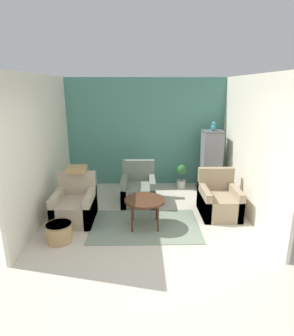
% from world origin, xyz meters
% --- Properties ---
extents(ground_plane, '(20.00, 20.00, 0.00)m').
position_xyz_m(ground_plane, '(0.00, 0.00, 0.00)').
color(ground_plane, beige).
rests_on(ground_plane, ground).
extents(wall_back_accent, '(4.06, 0.06, 2.70)m').
position_xyz_m(wall_back_accent, '(0.00, 3.62, 1.35)').
color(wall_back_accent, '#4C897A').
rests_on(wall_back_accent, ground_plane).
extents(wall_left, '(0.06, 3.59, 2.70)m').
position_xyz_m(wall_left, '(-2.00, 1.79, 1.35)').
color(wall_left, silver).
rests_on(wall_left, ground_plane).
extents(wall_right, '(0.06, 3.59, 2.70)m').
position_xyz_m(wall_right, '(2.00, 1.79, 1.35)').
color(wall_right, silver).
rests_on(wall_right, ground_plane).
extents(area_rug, '(1.98, 1.33, 0.01)m').
position_xyz_m(area_rug, '(-0.05, 1.20, 0.01)').
color(area_rug, gray).
rests_on(area_rug, ground_plane).
extents(coffee_table, '(0.73, 0.73, 0.53)m').
position_xyz_m(coffee_table, '(-0.05, 1.20, 0.48)').
color(coffee_table, '#472819').
rests_on(coffee_table, ground_plane).
extents(armchair_left, '(0.73, 0.87, 0.87)m').
position_xyz_m(armchair_left, '(-1.38, 1.49, 0.28)').
color(armchair_left, tan).
rests_on(armchair_left, ground_plane).
extents(armchair_right, '(0.73, 0.87, 0.87)m').
position_xyz_m(armchair_right, '(1.43, 1.70, 0.28)').
color(armchair_right, '#9E896B').
rests_on(armchair_right, ground_plane).
extents(armchair_middle, '(0.73, 0.87, 0.87)m').
position_xyz_m(armchair_middle, '(-0.18, 2.36, 0.28)').
color(armchair_middle, slate).
rests_on(armchair_middle, ground_plane).
extents(birdcage, '(0.58, 0.58, 1.48)m').
position_xyz_m(birdcage, '(1.57, 3.04, 0.72)').
color(birdcage, '#555559').
rests_on(birdcage, ground_plane).
extents(parrot, '(0.10, 0.18, 0.22)m').
position_xyz_m(parrot, '(1.57, 3.05, 1.58)').
color(parrot, teal).
rests_on(parrot, birdcage).
extents(potted_plant, '(0.28, 0.25, 0.63)m').
position_xyz_m(potted_plant, '(0.88, 3.21, 0.37)').
color(potted_plant, beige).
rests_on(potted_plant, ground_plane).
extents(wicker_basket, '(0.43, 0.43, 0.32)m').
position_xyz_m(wicker_basket, '(-1.47, 0.69, 0.17)').
color(wicker_basket, tan).
rests_on(wicker_basket, ground_plane).
extents(throw_pillow, '(0.36, 0.36, 0.10)m').
position_xyz_m(throw_pillow, '(-1.38, 1.81, 0.92)').
color(throw_pillow, tan).
rests_on(throw_pillow, armchair_left).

